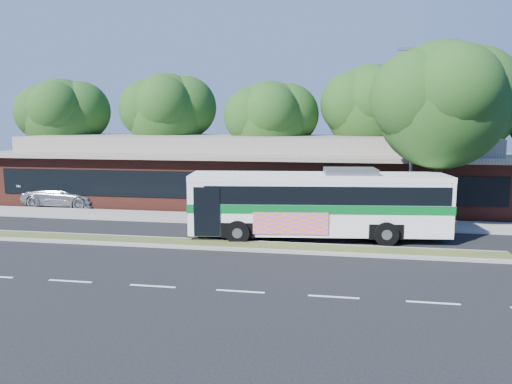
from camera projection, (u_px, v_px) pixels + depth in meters
ground at (196, 249)px, 21.58m from camera, size 120.00×120.00×0.00m
median_strip at (200, 244)px, 22.16m from camera, size 26.00×1.10×0.15m
sidewalk at (229, 219)px, 27.82m from camera, size 44.00×2.60×0.12m
plaza_building at (251, 170)px, 33.94m from camera, size 33.20×11.20×4.45m
lamp_post at (412, 132)px, 25.10m from camera, size 0.93×0.18×9.07m
tree_bg_a at (68, 115)px, 37.99m from camera, size 6.47×5.80×8.63m
tree_bg_b at (173, 112)px, 37.56m from camera, size 6.69×6.00×9.00m
tree_bg_c at (275, 119)px, 35.30m from camera, size 6.24×5.60×8.26m
tree_bg_d at (377, 107)px, 34.97m from camera, size 6.91×6.20×9.37m
tree_bg_e at (470, 117)px, 33.07m from camera, size 6.47×5.80×8.50m
transit_bus at (319, 200)px, 23.15m from camera, size 12.05×4.00×3.33m
sedan at (62, 195)px, 31.97m from camera, size 5.31×2.23×1.53m
sidewalk_tree at (451, 102)px, 24.16m from camera, size 6.91×6.20×9.32m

